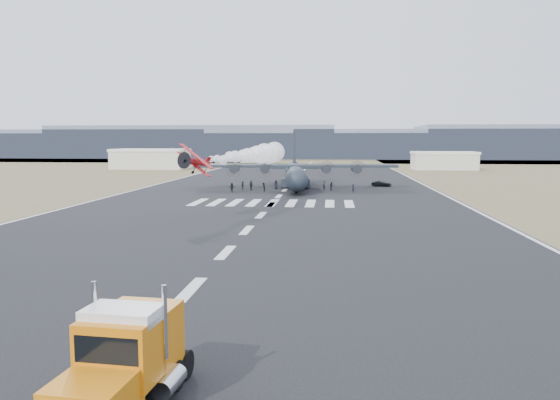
# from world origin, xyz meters

# --- Properties ---
(ground) EXTENTS (500.00, 500.00, 0.00)m
(ground) POSITION_xyz_m (0.00, 0.00, 0.00)
(ground) COLOR black
(ground) RESTS_ON ground
(scrub_far) EXTENTS (500.00, 80.00, 0.00)m
(scrub_far) POSITION_xyz_m (0.00, 230.00, 0.00)
(scrub_far) COLOR olive
(scrub_far) RESTS_ON ground
(runway_markings) EXTENTS (60.00, 260.00, 0.01)m
(runway_markings) POSITION_xyz_m (0.00, 60.00, 0.01)
(runway_markings) COLOR silver
(runway_markings) RESTS_ON ground
(ridge_seg_b) EXTENTS (150.00, 50.00, 15.00)m
(ridge_seg_b) POSITION_xyz_m (-130.00, 260.00, 7.50)
(ridge_seg_b) COLOR slate
(ridge_seg_b) RESTS_ON ground
(ridge_seg_c) EXTENTS (150.00, 50.00, 17.00)m
(ridge_seg_c) POSITION_xyz_m (-65.00, 260.00, 8.50)
(ridge_seg_c) COLOR slate
(ridge_seg_c) RESTS_ON ground
(ridge_seg_d) EXTENTS (150.00, 50.00, 13.00)m
(ridge_seg_d) POSITION_xyz_m (0.00, 260.00, 6.50)
(ridge_seg_d) COLOR slate
(ridge_seg_d) RESTS_ON ground
(ridge_seg_e) EXTENTS (150.00, 50.00, 15.00)m
(ridge_seg_e) POSITION_xyz_m (65.00, 260.00, 7.50)
(ridge_seg_e) COLOR slate
(ridge_seg_e) RESTS_ON ground
(hangar_left) EXTENTS (24.50, 14.50, 6.70)m
(hangar_left) POSITION_xyz_m (-52.00, 145.00, 3.41)
(hangar_left) COLOR beige
(hangar_left) RESTS_ON ground
(hangar_right) EXTENTS (20.50, 12.50, 5.90)m
(hangar_right) POSITION_xyz_m (46.00, 150.00, 3.01)
(hangar_right) COLOR beige
(hangar_right) RESTS_ON ground
(semi_truck) EXTENTS (3.50, 8.80, 3.90)m
(semi_truck) POSITION_xyz_m (1.79, -16.11, 1.92)
(semi_truck) COLOR black
(semi_truck) RESTS_ON ground
(aerobatic_biplane) EXTENTS (4.93, 5.25, 4.17)m
(aerobatic_biplane) POSITION_xyz_m (-7.42, 30.91, 7.28)
(aerobatic_biplane) COLOR red
(smoke_trail) EXTENTS (7.91, 30.10, 3.57)m
(smoke_trail) POSITION_xyz_m (-2.34, 55.43, 7.50)
(smoke_trail) COLOR white
(transport_aircraft) EXTENTS (41.14, 33.82, 11.87)m
(transport_aircraft) POSITION_xyz_m (1.69, 77.40, 3.06)
(transport_aircraft) COLOR #232C34
(transport_aircraft) RESTS_ON ground
(support_vehicle) EXTENTS (4.64, 3.21, 1.18)m
(support_vehicle) POSITION_xyz_m (19.82, 82.61, 0.59)
(support_vehicle) COLOR black
(support_vehicle) RESTS_ON ground
(crew_a) EXTENTS (0.76, 0.83, 1.88)m
(crew_a) POSITION_xyz_m (7.74, 71.55, 0.94)
(crew_a) COLOR black
(crew_a) RESTS_ON ground
(crew_b) EXTENTS (0.85, 0.95, 1.66)m
(crew_b) POSITION_xyz_m (9.20, 71.34, 0.83)
(crew_b) COLOR black
(crew_b) RESTS_ON ground
(crew_c) EXTENTS (0.86, 1.16, 1.63)m
(crew_c) POSITION_xyz_m (-8.50, 72.61, 0.81)
(crew_c) COLOR black
(crew_c) RESTS_ON ground
(crew_d) EXTENTS (1.20, 1.17, 1.89)m
(crew_d) POSITION_xyz_m (-6.56, 71.08, 0.94)
(crew_d) COLOR black
(crew_d) RESTS_ON ground
(crew_e) EXTENTS (0.96, 0.72, 1.74)m
(crew_e) POSITION_xyz_m (-2.00, 74.36, 0.87)
(crew_e) COLOR black
(crew_e) RESTS_ON ground
(crew_f) EXTENTS (1.67, 1.27, 1.75)m
(crew_f) POSITION_xyz_m (-9.61, 66.75, 0.88)
(crew_f) COLOR black
(crew_f) RESTS_ON ground
(crew_g) EXTENTS (0.73, 0.74, 1.57)m
(crew_g) POSITION_xyz_m (13.28, 68.40, 0.79)
(crew_g) COLOR black
(crew_g) RESTS_ON ground
(crew_h) EXTENTS (0.52, 0.83, 1.70)m
(crew_h) POSITION_xyz_m (-3.86, 68.95, 0.85)
(crew_h) COLOR black
(crew_h) RESTS_ON ground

